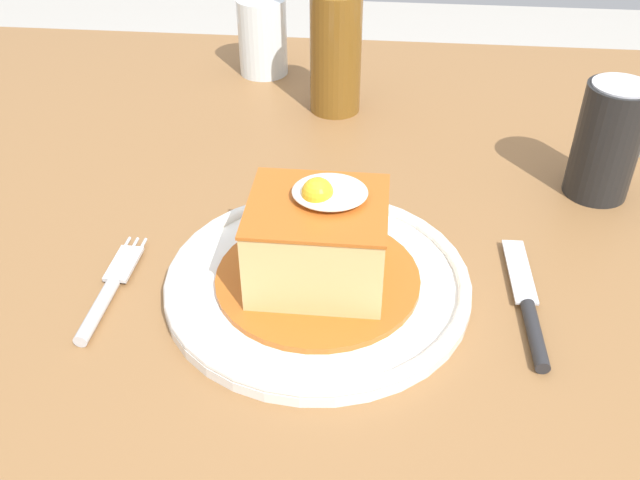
{
  "coord_description": "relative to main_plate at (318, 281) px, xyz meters",
  "views": [
    {
      "loc": [
        0.02,
        -0.59,
        1.15
      ],
      "look_at": [
        -0.03,
        -0.1,
        0.79
      ],
      "focal_mm": 39.34,
      "sensor_mm": 36.0,
      "label": 1
    }
  ],
  "objects": [
    {
      "name": "sandwich_meal",
      "position": [
        0.0,
        0.0,
        0.04
      ],
      "size": [
        0.18,
        0.18,
        0.1
      ],
      "color": "#B75B1E",
      "rests_on": "main_plate"
    },
    {
      "name": "fork",
      "position": [
        -0.18,
        -0.03,
        -0.0
      ],
      "size": [
        0.02,
        0.14,
        0.01
      ],
      "color": "silver",
      "rests_on": "dining_table"
    },
    {
      "name": "soda_can",
      "position": [
        0.28,
        0.19,
        0.05
      ],
      "size": [
        0.07,
        0.07,
        0.12
      ],
      "color": "black",
      "rests_on": "dining_table"
    },
    {
      "name": "drinking_glass",
      "position": [
        -0.13,
        0.47,
        0.04
      ],
      "size": [
        0.07,
        0.07,
        0.1
      ],
      "color": "silver",
      "rests_on": "dining_table"
    },
    {
      "name": "knife",
      "position": [
        0.18,
        -0.02,
        -0.0
      ],
      "size": [
        0.02,
        0.17,
        0.01
      ],
      "color": "#262628",
      "rests_on": "dining_table"
    },
    {
      "name": "main_plate",
      "position": [
        0.0,
        0.0,
        0.0
      ],
      "size": [
        0.27,
        0.27,
        0.02
      ],
      "color": "white",
      "rests_on": "dining_table"
    },
    {
      "name": "dining_table",
      "position": [
        0.03,
        0.12,
        -0.1
      ],
      "size": [
        1.4,
        0.98,
        0.75
      ],
      "color": "olive",
      "rests_on": "ground_plane"
    },
    {
      "name": "beer_bottle_amber",
      "position": [
        -0.01,
        0.36,
        0.09
      ],
      "size": [
        0.06,
        0.06,
        0.27
      ],
      "color": "brown",
      "rests_on": "dining_table"
    }
  ]
}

